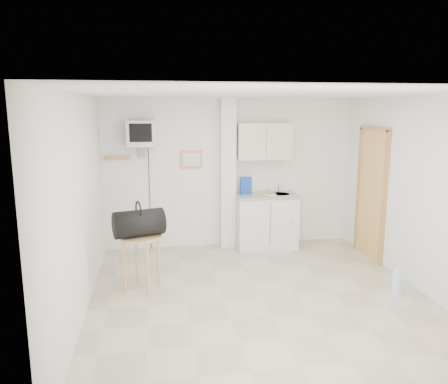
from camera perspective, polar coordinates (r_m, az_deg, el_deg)
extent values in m
plane|color=#B9AD95|center=(5.64, 4.79, -13.61)|extent=(4.50, 4.50, 0.00)
cube|color=white|center=(7.42, 0.73, 2.47)|extent=(4.20, 0.04, 2.50)
cube|color=white|center=(3.20, 15.08, -9.39)|extent=(4.20, 0.04, 2.50)
cube|color=white|center=(5.16, -18.25, -1.84)|extent=(0.04, 4.50, 2.50)
cube|color=white|center=(6.11, 24.46, -0.34)|extent=(0.04, 4.50, 2.50)
cube|color=white|center=(5.14, 5.24, 12.66)|extent=(4.20, 4.50, 0.04)
cube|color=white|center=(7.30, 0.49, 2.34)|extent=(0.25, 0.22, 2.50)
cube|color=#ED7B52|center=(7.28, -4.30, 4.27)|extent=(0.36, 0.03, 0.30)
cube|color=silver|center=(7.27, -4.29, 4.26)|extent=(0.28, 0.01, 0.22)
cube|color=#AE7E50|center=(7.26, -13.80, 4.36)|extent=(0.40, 0.05, 0.06)
cube|color=white|center=(7.41, -1.70, 0.10)|extent=(0.15, 0.02, 0.08)
cylinder|color=#AE7E50|center=(7.21, -15.02, 4.19)|extent=(0.02, 0.08, 0.02)
cylinder|color=#AE7E50|center=(7.20, -13.83, 4.23)|extent=(0.02, 0.08, 0.02)
cylinder|color=#AE7E50|center=(7.19, -12.64, 4.27)|extent=(0.02, 0.08, 0.02)
cube|color=#9E613B|center=(7.20, 18.67, -0.39)|extent=(0.04, 0.75, 2.00)
cube|color=olive|center=(7.19, 18.63, -0.39)|extent=(0.06, 0.87, 2.06)
cube|color=silver|center=(7.44, 5.49, -3.92)|extent=(1.00, 0.55, 0.88)
cube|color=#ADA192|center=(7.34, 5.56, -0.45)|extent=(1.03, 0.58, 0.04)
cylinder|color=#B7B7BA|center=(7.40, 7.43, -0.42)|extent=(0.30, 0.30, 0.05)
cylinder|color=#B7B7BA|center=(7.52, 7.14, 0.57)|extent=(0.02, 0.02, 0.16)
cylinder|color=#B7B7BA|center=(7.45, 7.29, 1.06)|extent=(0.02, 0.13, 0.02)
cube|color=beige|center=(7.32, 5.23, 6.65)|extent=(0.90, 0.32, 0.60)
cube|color=#123D99|center=(7.28, 2.87, 0.82)|extent=(0.19, 0.07, 0.29)
cylinder|color=white|center=(7.28, 5.99, -0.32)|extent=(0.22, 0.22, 0.01)
sphere|color=tan|center=(7.27, 5.99, 0.03)|extent=(0.11, 0.11, 0.11)
cube|color=slate|center=(7.09, -10.71, 5.80)|extent=(0.36, 0.32, 0.02)
cube|color=slate|center=(7.23, -10.67, 5.26)|extent=(0.10, 0.06, 0.20)
cube|color=silver|center=(7.01, -10.79, 7.54)|extent=(0.44, 0.42, 0.40)
cube|color=black|center=(6.79, -10.83, 7.61)|extent=(0.34, 0.02, 0.28)
cylinder|color=black|center=(7.35, -9.67, -0.80)|extent=(0.01, 0.01, 1.73)
cylinder|color=#AE7E50|center=(5.72, -10.81, -5.75)|extent=(0.54, 0.54, 0.03)
cylinder|color=#AE7E50|center=(5.90, -8.54, -8.89)|extent=(0.04, 0.04, 0.70)
cylinder|color=#AE7E50|center=(6.04, -11.35, -8.51)|extent=(0.04, 0.04, 0.70)
cylinder|color=#AE7E50|center=(5.78, -12.87, -9.50)|extent=(0.04, 0.04, 0.70)
cylinder|color=#AE7E50|center=(5.63, -9.95, -9.93)|extent=(0.04, 0.04, 0.70)
cylinder|color=black|center=(5.65, -11.06, -4.02)|extent=(0.69, 0.51, 0.34)
torus|color=black|center=(5.61, -11.12, -2.43)|extent=(0.10, 0.25, 0.26)
cylinder|color=#ABD4E6|center=(6.05, 21.69, -10.93)|extent=(0.13, 0.13, 0.34)
cylinder|color=#ABD4E6|center=(5.99, 21.82, -9.25)|extent=(0.04, 0.04, 0.04)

